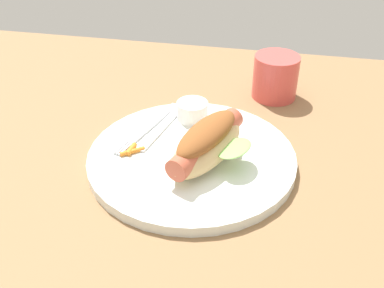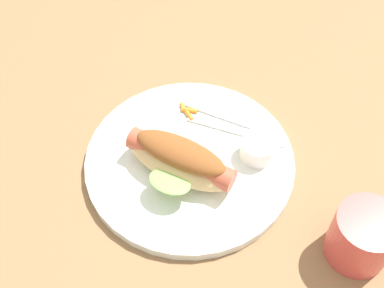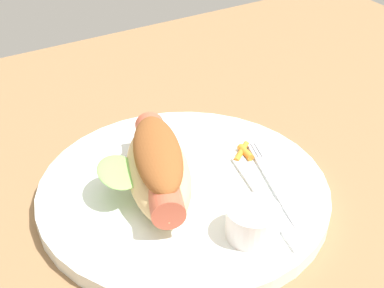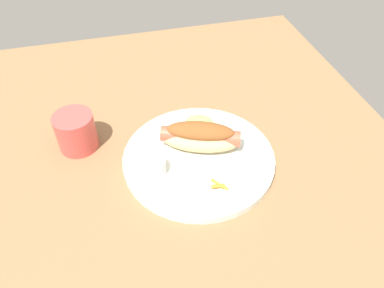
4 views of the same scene
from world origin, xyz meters
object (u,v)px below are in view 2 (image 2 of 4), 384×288
Objects in this scene: sauce_ramekin at (258,149)px; knife at (236,130)px; fork at (233,120)px; drinking_cup at (362,237)px; hot_dog at (180,160)px; carrot_garnish at (188,111)px; plate at (189,161)px.

sauce_ramekin is 0.33× the size of knife.
fork and knife have the same top height.
drinking_cup reaches higher than fork.
hot_dog is at bearing 75.07° from fork.
fork is at bearing -60.13° from knife.
knife is 4.53× the size of carrot_garnish.
plate is 10.01cm from fork.
knife is at bearing -109.36° from carrot_garnish.
carrot_garnish reaches higher than fork.
plate is 1.78× the size of hot_dog.
carrot_garnish is 31.88cm from drinking_cup.
drinking_cup is at bearing 147.66° from knife.
hot_dog is 11.68cm from sauce_ramekin.
hot_dog reaches higher than fork.
sauce_ramekin reaches higher than fork.
plate is at bearing -89.75° from hot_dog.
knife is (8.48, -7.38, -2.77)cm from hot_dog.
carrot_garnish is at bearing 12.18° from fork.
drinking_cup is at bearing 150.51° from fork.
drinking_cup reaches higher than plate.
carrot_garnish reaches higher than knife.
hot_dog is at bearing 61.37° from knife.
drinking_cup is at bearing -114.90° from plate.
fork is at bearing -95.31° from carrot_garnish.
hot_dog is 3.38× the size of sauce_ramekin.
plate is 1.86× the size of fork.
drinking_cup is (-16.94, -17.11, 2.24)cm from knife.
sauce_ramekin is 5.50cm from knife.
fork is (6.22, 4.03, -1.35)cm from sauce_ramekin.
fork is 4.83× the size of carrot_garnish.
drinking_cup is (-8.46, -24.49, -0.53)cm from hot_dog.
knife is (-2.10, -0.66, -0.02)cm from fork.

